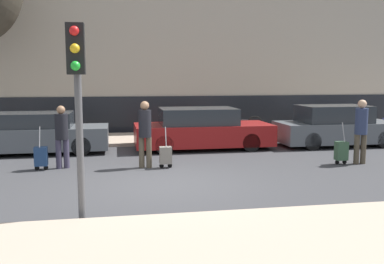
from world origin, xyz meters
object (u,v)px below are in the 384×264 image
object	(u,v)px
parked_car_2	(336,127)
pedestrian_center	(145,130)
trolley_center	(166,155)
trolley_right	(341,151)
parked_car_0	(39,134)
parked_car_1	(202,130)
pedestrian_right	(361,127)
parked_bicycle	(242,125)
trolley_left	(41,156)
traffic_light	(77,82)
pedestrian_left	(62,133)

from	to	relation	value
parked_car_2	pedestrian_center	bearing A→B (deg)	-159.52
trolley_center	trolley_right	distance (m)	4.91
parked_car_0	parked_car_1	distance (m)	5.32
pedestrian_center	pedestrian_right	world-z (taller)	pedestrian_right
parked_car_2	trolley_right	distance (m)	3.48
pedestrian_center	parked_bicycle	distance (m)	7.01
trolley_left	traffic_light	bearing A→B (deg)	-72.89
parked_car_1	trolley_right	bearing A→B (deg)	-44.82
parked_car_0	parked_car_1	xyz separation A→B (m)	(5.32, -0.08, 0.03)
pedestrian_left	trolley_right	bearing A→B (deg)	-22.46
trolley_center	pedestrian_right	xyz separation A→B (m)	(5.45, -0.41, 0.69)
parked_car_0	pedestrian_center	xyz separation A→B (m)	(3.21, -2.87, 0.40)
parked_car_2	pedestrian_right	distance (m)	3.31
pedestrian_center	traffic_light	xyz separation A→B (m)	(-1.36, -4.23, 1.32)
trolley_left	trolley_right	size ratio (longest dim) A/B	0.98
traffic_light	pedestrian_left	bearing A→B (deg)	100.28
pedestrian_left	pedestrian_center	xyz separation A→B (m)	(2.18, -0.31, 0.07)
parked_bicycle	traffic_light	bearing A→B (deg)	-120.55
parked_car_0	pedestrian_left	world-z (taller)	pedestrian_left
parked_car_2	pedestrian_left	size ratio (longest dim) A/B	2.55
parked_car_2	pedestrian_center	xyz separation A→B (m)	(-6.96, -2.60, 0.36)
parked_car_2	traffic_light	bearing A→B (deg)	-140.60
parked_car_2	trolley_left	world-z (taller)	parked_car_2
pedestrian_right	trolley_right	world-z (taller)	pedestrian_right
parked_car_2	parked_bicycle	size ratio (longest dim) A/B	2.42
trolley_right	traffic_light	size ratio (longest dim) A/B	0.36
pedestrian_left	parked_bicycle	world-z (taller)	pedestrian_left
parked_car_1	parked_bicycle	xyz separation A→B (m)	(2.26, 2.67, -0.16)
pedestrian_right	trolley_right	xyz separation A→B (m)	(-0.55, 0.03, -0.66)
parked_car_2	pedestrian_center	distance (m)	7.44
pedestrian_left	trolley_left	distance (m)	0.81
trolley_center	parked_bicycle	xyz separation A→B (m)	(3.83, 5.60, 0.15)
parked_car_1	pedestrian_left	world-z (taller)	pedestrian_left
trolley_center	parked_bicycle	bearing A→B (deg)	55.62
parked_car_0	parked_car_1	size ratio (longest dim) A/B	0.93
pedestrian_center	traffic_light	size ratio (longest dim) A/B	0.55
parked_car_0	pedestrian_left	distance (m)	2.77
parked_car_0	pedestrian_right	size ratio (longest dim) A/B	2.38
traffic_light	parked_bicycle	xyz separation A→B (m)	(5.72, 9.70, -1.85)
parked_car_1	trolley_center	distance (m)	3.34
parked_car_2	parked_car_1	bearing A→B (deg)	177.73
pedestrian_left	trolley_center	size ratio (longest dim) A/B	1.51
trolley_right	traffic_light	distance (m)	7.99
parked_car_1	traffic_light	size ratio (longest dim) A/B	1.41
parked_car_1	parked_car_2	bearing A→B (deg)	-2.27
pedestrian_left	trolley_left	world-z (taller)	pedestrian_left
trolley_left	pedestrian_center	xyz separation A→B (m)	(2.71, -0.16, 0.66)
trolley_left	trolley_center	bearing A→B (deg)	-5.19
trolley_center	pedestrian_right	bearing A→B (deg)	-4.25
parked_car_2	trolley_right	bearing A→B (deg)	-116.20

